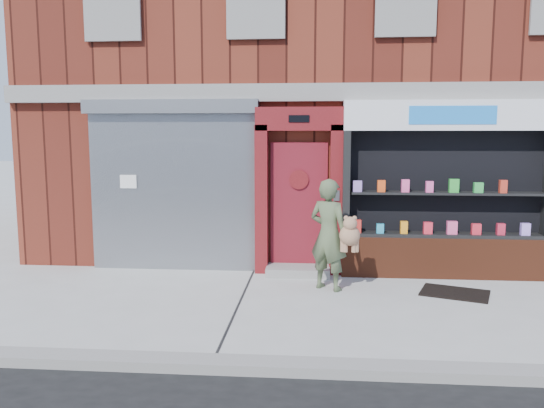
# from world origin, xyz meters

# --- Properties ---
(ground) EXTENTS (80.00, 80.00, 0.00)m
(ground) POSITION_xyz_m (0.00, 0.00, 0.00)
(ground) COLOR #9E9E99
(ground) RESTS_ON ground
(curb) EXTENTS (60.00, 0.30, 0.12)m
(curb) POSITION_xyz_m (0.00, -2.15, 0.06)
(curb) COLOR gray
(curb) RESTS_ON ground
(building) EXTENTS (12.00, 8.16, 8.00)m
(building) POSITION_xyz_m (-0.00, 5.99, 4.00)
(building) COLOR #4F1A12
(building) RESTS_ON ground
(shutter_bay) EXTENTS (3.10, 0.30, 3.04)m
(shutter_bay) POSITION_xyz_m (-3.00, 1.93, 1.72)
(shutter_bay) COLOR gray
(shutter_bay) RESTS_ON ground
(red_door_bay) EXTENTS (1.52, 0.58, 2.90)m
(red_door_bay) POSITION_xyz_m (-0.75, 1.86, 1.46)
(red_door_bay) COLOR #580F12
(red_door_bay) RESTS_ON ground
(pharmacy_bay) EXTENTS (3.50, 0.41, 3.00)m
(pharmacy_bay) POSITION_xyz_m (1.75, 1.81, 1.37)
(pharmacy_bay) COLOR maroon
(pharmacy_bay) RESTS_ON ground
(woman) EXTENTS (0.86, 0.69, 1.76)m
(woman) POSITION_xyz_m (-0.22, 0.86, 0.88)
(woman) COLOR #4E5C3D
(woman) RESTS_ON ground
(doormat) EXTENTS (1.17, 0.99, 0.02)m
(doormat) POSITION_xyz_m (1.70, 0.79, 0.01)
(doormat) COLOR black
(doormat) RESTS_ON ground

